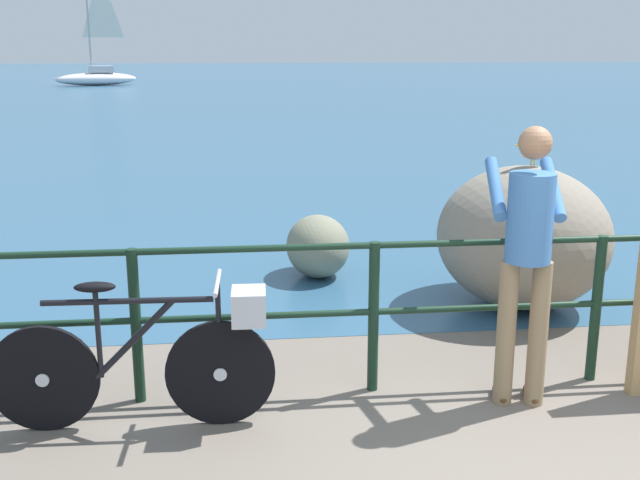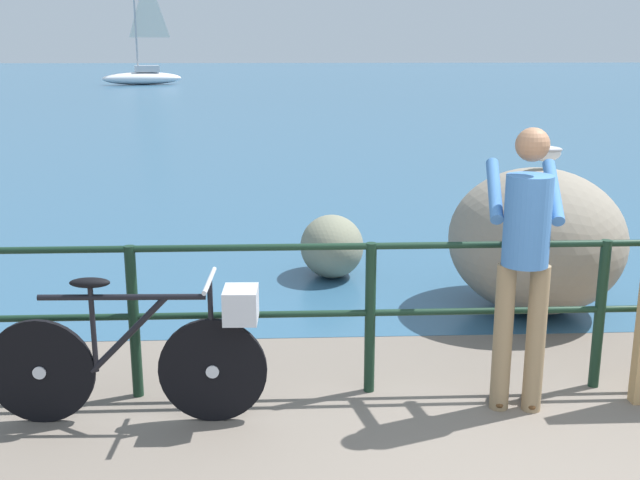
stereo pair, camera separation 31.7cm
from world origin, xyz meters
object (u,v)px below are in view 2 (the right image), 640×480
Objects in this scene: breakwater_boulder_main at (536,240)px; seagull at (547,152)px; sailboat at (143,72)px; bicycle at (150,350)px; breakwater_boulder_left at (332,246)px; person_at_railing at (524,257)px.

seagull is (0.04, 0.01, 0.76)m from breakwater_boulder_main.
sailboat is at bearing 104.73° from breakwater_boulder_main.
bicycle is 40.84m from sailboat.
sailboat reaches higher than breakwater_boulder_left.
sailboat is at bearing -87.54° from seagull.
sailboat is (-7.10, 40.22, 0.24)m from bicycle.
sailboat is (-10.11, 38.28, -0.67)m from seagull.
breakwater_boulder_main is at bearing 34.86° from bicycle.
breakwater_boulder_left is at bearing 86.35° from sailboat.
breakwater_boulder_main is 39.59m from sailboat.
breakwater_boulder_main is 1.98× the size of breakwater_boulder_left.
breakwater_boulder_main reaches higher than breakwater_boulder_left.
person_at_railing is 2.21× the size of breakwater_boulder_left.
bicycle is 4.96× the size of seagull.
bicycle is 3.69m from seagull.
seagull is 0.06× the size of sailboat.
breakwater_boulder_main is 2.01m from breakwater_boulder_left.
bicycle is at bearing -146.97° from breakwater_boulder_main.
breakwater_boulder_left is (-1.69, 1.05, -0.31)m from breakwater_boulder_main.
person_at_railing is 2.03m from seagull.
sailboat is (-9.37, 40.14, -0.28)m from person_at_railing.
person_at_railing is at bearing -110.67° from breakwater_boulder_main.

